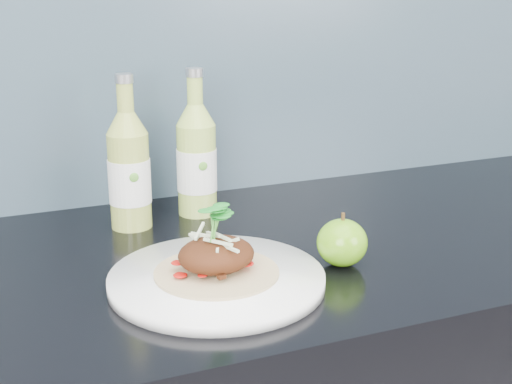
% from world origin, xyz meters
% --- Properties ---
extents(dinner_plate, '(0.35, 0.35, 0.02)m').
position_xyz_m(dinner_plate, '(-0.04, 1.59, 0.91)').
color(dinner_plate, white).
rests_on(dinner_plate, kitchen_counter).
extents(pork_taco, '(0.16, 0.16, 0.10)m').
position_xyz_m(pork_taco, '(-0.04, 1.59, 0.94)').
color(pork_taco, tan).
rests_on(pork_taco, dinner_plate).
extents(green_apple, '(0.09, 0.09, 0.08)m').
position_xyz_m(green_apple, '(0.14, 1.59, 0.93)').
color(green_apple, '#59880E').
rests_on(green_apple, kitchen_counter).
extents(cider_bottle_left, '(0.08, 0.08, 0.24)m').
position_xyz_m(cider_bottle_left, '(-0.09, 1.85, 0.99)').
color(cider_bottle_left, '#9FB049').
rests_on(cider_bottle_left, kitchen_counter).
extents(cider_bottle_right, '(0.09, 0.09, 0.24)m').
position_xyz_m(cider_bottle_right, '(0.03, 1.87, 0.99)').
color(cider_bottle_right, '#A6C552').
rests_on(cider_bottle_right, kitchen_counter).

